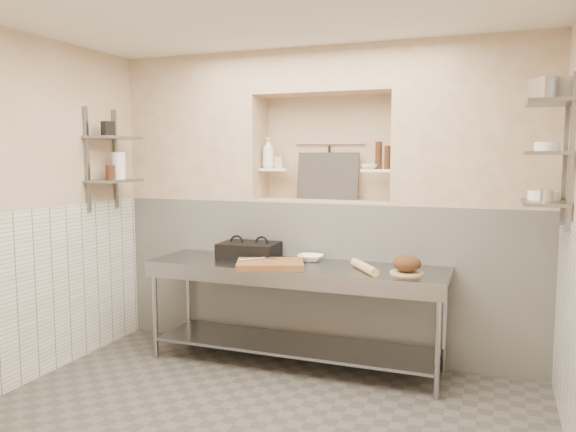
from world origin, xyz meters
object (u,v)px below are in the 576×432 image
at_px(bowl_alcove, 369,167).
at_px(panini_press, 249,250).
at_px(prep_table, 294,294).
at_px(bread_loaf, 407,264).
at_px(jug_left, 119,166).
at_px(cutting_board, 270,264).
at_px(bottle_soap, 268,153).
at_px(rolling_pin, 364,267).
at_px(mixing_bowl, 310,258).

bearing_deg(bowl_alcove, panini_press, -158.68).
distance_m(prep_table, bread_loaf, 1.03).
relative_size(bread_loaf, jug_left, 0.88).
relative_size(cutting_board, jug_left, 2.20).
bearing_deg(bowl_alcove, bottle_soap, 178.78).
bearing_deg(bottle_soap, panini_press, -92.79).
bearing_deg(bottle_soap, rolling_pin, -30.14).
xyz_separation_m(panini_press, cutting_board, (0.34, -0.33, -0.05)).
relative_size(bread_loaf, bowl_alcove, 1.51).
distance_m(rolling_pin, bread_loaf, 0.34).
height_order(mixing_bowl, jug_left, jug_left).
relative_size(panini_press, cutting_board, 0.97).
relative_size(panini_press, bowl_alcove, 3.66).
bearing_deg(jug_left, mixing_bowl, 8.16).
relative_size(prep_table, panini_press, 4.83).
height_order(rolling_pin, jug_left, jug_left).
bearing_deg(bottle_soap, mixing_bowl, -33.57).
bearing_deg(panini_press, rolling_pin, -14.15).
relative_size(prep_table, bottle_soap, 8.71).
xyz_separation_m(rolling_pin, bowl_alcove, (-0.11, 0.62, 0.80)).
relative_size(mixing_bowl, bread_loaf, 1.03).
bearing_deg(cutting_board, bottle_soap, 113.40).
xyz_separation_m(prep_table, bottle_soap, (-0.47, 0.56, 1.22)).
xyz_separation_m(rolling_pin, bottle_soap, (-1.10, 0.64, 0.93)).
bearing_deg(rolling_pin, bottle_soap, 149.86).
distance_m(mixing_bowl, bread_loaf, 0.92).
bearing_deg(bowl_alcove, prep_table, -133.84).
relative_size(rolling_pin, bread_loaf, 2.06).
distance_m(bread_loaf, jug_left, 2.82).
bearing_deg(panini_press, bottle_soap, 84.27).
bearing_deg(panini_press, jug_left, -173.37).
bearing_deg(prep_table, bottle_soap, 130.02).
xyz_separation_m(bread_loaf, bottle_soap, (-1.44, 0.61, 0.88)).
distance_m(prep_table, jug_left, 2.06).
bearing_deg(bread_loaf, cutting_board, -173.23).
relative_size(cutting_board, bowl_alcove, 3.78).
relative_size(rolling_pin, bowl_alcove, 3.12).
distance_m(bread_loaf, bottle_soap, 1.80).
bearing_deg(panini_press, mixing_bowl, 2.12).
bearing_deg(panini_press, cutting_board, -46.62).
relative_size(rolling_pin, bottle_soap, 1.54).
distance_m(mixing_bowl, bottle_soap, 1.15).
bearing_deg(rolling_pin, panini_press, 168.79).
height_order(mixing_bowl, bread_loaf, bread_loaf).
xyz_separation_m(panini_press, bowl_alcove, (1.02, 0.40, 0.76)).
distance_m(prep_table, bowl_alcove, 1.33).
height_order(bowl_alcove, jug_left, jug_left).
relative_size(cutting_board, bottle_soap, 1.86).
height_order(prep_table, bowl_alcove, bowl_alcove).
xyz_separation_m(mixing_bowl, bowl_alcove, (0.44, 0.35, 0.81)).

